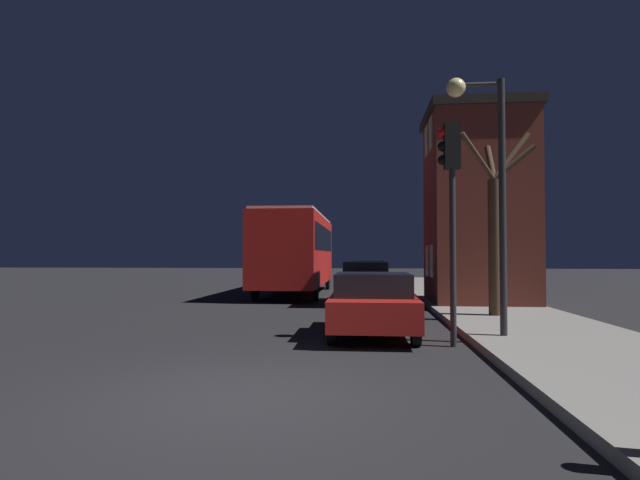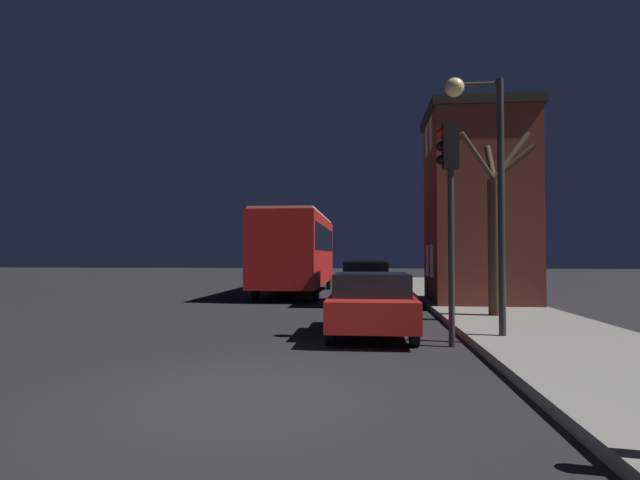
{
  "view_description": "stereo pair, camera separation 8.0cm",
  "coord_description": "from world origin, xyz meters",
  "px_view_note": "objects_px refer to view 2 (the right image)",
  "views": [
    {
      "loc": [
        1.57,
        -6.17,
        1.77
      ],
      "look_at": [
        0.13,
        10.05,
        2.26
      ],
      "focal_mm": 28.0,
      "sensor_mm": 36.0,
      "label": 1
    },
    {
      "loc": [
        1.65,
        -6.16,
        1.77
      ],
      "look_at": [
        0.13,
        10.05,
        2.26
      ],
      "focal_mm": 28.0,
      "sensor_mm": 36.0,
      "label": 2
    }
  ],
  "objects_px": {
    "bus": "(297,247)",
    "car_near_lane": "(371,303)",
    "traffic_light": "(449,186)",
    "bare_tree": "(496,225)",
    "car_far_lane": "(370,273)",
    "car_mid_lane": "(366,281)",
    "streetlamp": "(484,159)"
  },
  "relations": [
    {
      "from": "bus",
      "to": "car_near_lane",
      "type": "relative_size",
      "value": 2.52
    },
    {
      "from": "traffic_light",
      "to": "bare_tree",
      "type": "xyz_separation_m",
      "value": [
        1.85,
        3.89,
        -0.55
      ]
    },
    {
      "from": "traffic_light",
      "to": "car_near_lane",
      "type": "height_order",
      "value": "traffic_light"
    },
    {
      "from": "bus",
      "to": "car_far_lane",
      "type": "xyz_separation_m",
      "value": [
        3.33,
        4.87,
        -1.34
      ]
    },
    {
      "from": "traffic_light",
      "to": "bare_tree",
      "type": "distance_m",
      "value": 4.35
    },
    {
      "from": "bus",
      "to": "car_mid_lane",
      "type": "height_order",
      "value": "bus"
    },
    {
      "from": "car_mid_lane",
      "to": "car_far_lane",
      "type": "height_order",
      "value": "car_mid_lane"
    },
    {
      "from": "car_far_lane",
      "to": "traffic_light",
      "type": "bearing_deg",
      "value": -85.33
    },
    {
      "from": "car_near_lane",
      "to": "car_far_lane",
      "type": "distance_m",
      "value": 16.38
    },
    {
      "from": "traffic_light",
      "to": "bus",
      "type": "height_order",
      "value": "traffic_light"
    },
    {
      "from": "bare_tree",
      "to": "car_near_lane",
      "type": "distance_m",
      "value": 4.67
    },
    {
      "from": "car_far_lane",
      "to": "car_mid_lane",
      "type": "bearing_deg",
      "value": -91.31
    },
    {
      "from": "streetlamp",
      "to": "car_mid_lane",
      "type": "xyz_separation_m",
      "value": [
        -2.4,
        8.31,
        -2.92
      ]
    },
    {
      "from": "streetlamp",
      "to": "car_far_lane",
      "type": "bearing_deg",
      "value": 97.29
    },
    {
      "from": "streetlamp",
      "to": "car_far_lane",
      "type": "xyz_separation_m",
      "value": [
        -2.19,
        17.16,
        -2.93
      ]
    },
    {
      "from": "streetlamp",
      "to": "bare_tree",
      "type": "xyz_separation_m",
      "value": [
        1.1,
        3.46,
        -1.16
      ]
    },
    {
      "from": "car_near_lane",
      "to": "car_far_lane",
      "type": "xyz_separation_m",
      "value": [
        0.06,
        16.38,
        0.06
      ]
    },
    {
      "from": "bare_tree",
      "to": "car_near_lane",
      "type": "height_order",
      "value": "bare_tree"
    },
    {
      "from": "bare_tree",
      "to": "car_mid_lane",
      "type": "height_order",
      "value": "bare_tree"
    },
    {
      "from": "streetlamp",
      "to": "car_near_lane",
      "type": "bearing_deg",
      "value": 160.96
    },
    {
      "from": "bare_tree",
      "to": "car_mid_lane",
      "type": "relative_size",
      "value": 1.26
    },
    {
      "from": "traffic_light",
      "to": "car_far_lane",
      "type": "bearing_deg",
      "value": 94.67
    },
    {
      "from": "traffic_light",
      "to": "car_mid_lane",
      "type": "height_order",
      "value": "traffic_light"
    },
    {
      "from": "bare_tree",
      "to": "bus",
      "type": "relative_size",
      "value": 0.51
    },
    {
      "from": "bare_tree",
      "to": "bus",
      "type": "distance_m",
      "value": 11.04
    },
    {
      "from": "bus",
      "to": "streetlamp",
      "type": "bearing_deg",
      "value": -65.79
    },
    {
      "from": "streetlamp",
      "to": "car_mid_lane",
      "type": "bearing_deg",
      "value": 106.09
    },
    {
      "from": "bus",
      "to": "traffic_light",
      "type": "bearing_deg",
      "value": -69.45
    },
    {
      "from": "traffic_light",
      "to": "bare_tree",
      "type": "relative_size",
      "value": 0.87
    },
    {
      "from": "bus",
      "to": "car_mid_lane",
      "type": "xyz_separation_m",
      "value": [
        3.13,
        -3.98,
        -1.33
      ]
    },
    {
      "from": "car_near_lane",
      "to": "car_far_lane",
      "type": "bearing_deg",
      "value": 89.79
    },
    {
      "from": "streetlamp",
      "to": "bus",
      "type": "distance_m",
      "value": 13.57
    }
  ]
}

